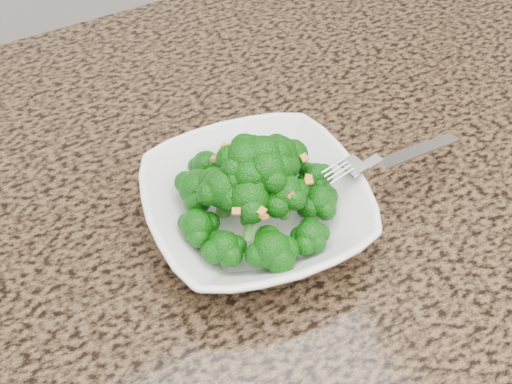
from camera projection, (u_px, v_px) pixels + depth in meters
granite_counter at (245, 307)px, 0.61m from camera, size 1.64×1.04×0.03m
bowl at (256, 208)px, 0.64m from camera, size 0.24×0.24×0.05m
broccoli_pile at (256, 164)px, 0.59m from camera, size 0.19×0.19×0.07m
garlic_topping at (256, 134)px, 0.56m from camera, size 0.11×0.11×0.01m
fork at (374, 161)px, 0.63m from camera, size 0.19×0.05×0.01m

